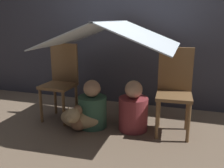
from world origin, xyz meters
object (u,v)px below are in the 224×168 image
object	(u,v)px
dog	(79,118)
person_front	(92,108)
person_second	(133,110)
chair_left	(61,79)
chair_right	(174,88)

from	to	relation	value
dog	person_front	bearing A→B (deg)	44.97
person_front	person_second	world-z (taller)	person_second
chair_left	chair_right	xyz separation A→B (m)	(1.40, -0.00, 0.00)
chair_left	dog	xyz separation A→B (m)	(0.36, -0.27, -0.38)
chair_left	person_front	distance (m)	0.58
chair_left	person_second	distance (m)	1.01
chair_right	person_front	xyz separation A→B (m)	(-0.92, -0.15, -0.29)
chair_left	dog	bearing A→B (deg)	-34.30
chair_right	person_second	distance (m)	0.53
person_front	dog	world-z (taller)	person_front
person_second	chair_right	bearing A→B (deg)	11.58
chair_left	person_front	xyz separation A→B (m)	(0.48, -0.15, -0.29)
chair_right	person_front	world-z (taller)	chair_right
chair_right	person_second	bearing A→B (deg)	-172.22
chair_right	dog	xyz separation A→B (m)	(-1.04, -0.27, -0.38)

